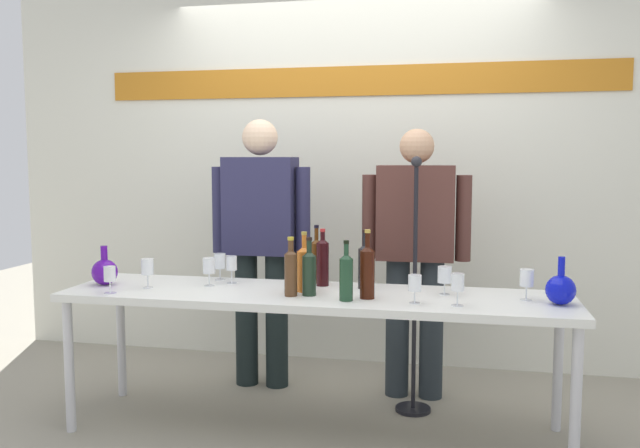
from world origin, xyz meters
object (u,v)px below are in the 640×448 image
Objects in this scene: wine_bottle_5 at (309,271)px; presenter_right at (415,245)px; wine_glass_right_2 at (527,278)px; wine_glass_left_4 at (209,266)px; wine_glass_left_3 at (147,267)px; microphone_stand at (414,329)px; decanter_blue_left at (105,271)px; wine_glass_right_1 at (458,283)px; wine_bottle_7 at (364,265)px; wine_bottle_3 at (323,261)px; presenter_left at (261,234)px; wine_bottle_0 at (316,259)px; wine_bottle_4 at (291,270)px; wine_bottle_2 at (304,267)px; decanter_blue_right at (561,289)px; wine_bottle_1 at (367,270)px; wine_glass_right_0 at (445,275)px; wine_glass_left_1 at (110,275)px; display_table at (314,303)px; wine_bottle_6 at (346,275)px; wine_glass_left_0 at (220,262)px; wine_glass_left_2 at (232,264)px; wine_glass_right_3 at (415,283)px.

presenter_right is at bearing 55.19° from wine_bottle_5.
wine_glass_left_4 is at bearing 179.26° from wine_glass_right_2.
microphone_stand reaches higher than wine_glass_left_3.
decanter_blue_left is 1.89m from wine_glass_right_1.
wine_bottle_3 is at bearing 172.73° from wine_bottle_7.
presenter_left reaches higher than wine_glass_right_1.
wine_bottle_0 is 1.08× the size of wine_bottle_4.
wine_bottle_4 is at bearing -108.65° from wine_bottle_2.
decanter_blue_right is 1.80m from wine_glass_left_4.
wine_glass_left_3 is (-1.13, -0.23, -0.02)m from wine_bottle_7.
wine_glass_right_2 is at bearing -31.55° from microphone_stand.
wine_glass_right_2 is (0.76, 0.12, -0.03)m from wine_bottle_1.
wine_bottle_1 is (-0.19, -0.71, -0.04)m from presenter_right.
wine_bottle_0 is at bearing 96.08° from wine_bottle_5.
wine_bottle_2 is (-0.34, 0.10, -0.01)m from wine_bottle_1.
wine_bottle_3 reaches higher than wine_glass_right_0.
microphone_stand is (1.51, 0.62, -0.36)m from wine_glass_left_1.
wine_bottle_4 is at bearing -18.04° from wine_glass_left_4.
wine_glass_left_3 is (-0.42, -0.69, -0.11)m from presenter_left.
wine_bottle_7 reaches higher than wine_glass_left_1.
wine_bottle_6 is (0.19, -0.15, 0.18)m from display_table.
decanter_blue_right reaches higher than wine_glass_left_0.
wine_glass_left_0 is at bearing 158.11° from wine_bottle_2.
wine_bottle_0 is at bearing 14.23° from wine_glass_left_2.
wine_bottle_6 is (0.19, -0.35, -0.01)m from wine_bottle_3.
wine_bottle_0 is at bearing 133.43° from wine_bottle_1.
wine_bottle_5 is at bearing -12.53° from wine_glass_left_4.
decanter_blue_right is 0.74× the size of wine_bottle_3.
wine_glass_right_2 is (0.86, 0.19, -0.02)m from wine_bottle_6.
wine_bottle_2 is 1.00× the size of wine_bottle_3.
wine_bottle_5 reaches higher than wine_glass_left_2.
wine_glass_right_1 reaches higher than wine_glass_left_2.
wine_glass_left_1 is (-1.21, -0.08, -0.03)m from wine_bottle_6.
wine_glass_right_3 is at bearing -119.50° from wine_glass_right_0.
wine_glass_left_2 is at bearing 36.83° from wine_glass_left_1.
wine_glass_left_0 is (-0.54, 0.22, -0.02)m from wine_bottle_2.
wine_glass_left_3 is (0.27, -0.03, 0.04)m from decanter_blue_left.
wine_glass_left_2 is 1.16m from wine_glass_right_0.
display_table is 0.33m from wine_bottle_0.
wine_bottle_0 is 2.10× the size of wine_glass_left_4.
wine_glass_left_1 is at bearing -165.37° from wine_bottle_2.
presenter_left reaches higher than wine_bottle_6.
wine_bottle_6 is (-0.28, -0.78, -0.06)m from presenter_right.
wine_glass_right_1 is (1.22, -0.31, 0.00)m from wine_glass_left_2.
wine_bottle_2 is at bearing 145.47° from wine_bottle_6.
wine_bottle_3 is 2.04× the size of wine_glass_right_2.
wine_bottle_0 is 1.03× the size of wine_bottle_7.
presenter_right reaches higher than wine_glass_left_1.
wine_bottle_4 reaches higher than wine_glass_left_3.
wine_glass_right_0 is at bearing -60.07° from microphone_stand.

